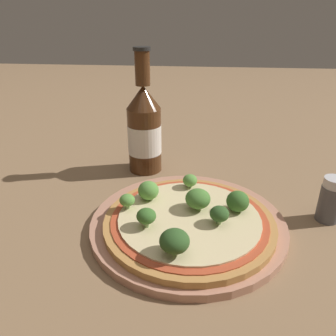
% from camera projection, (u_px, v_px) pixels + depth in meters
% --- Properties ---
extents(ground_plane, '(3.00, 3.00, 0.00)m').
position_uv_depth(ground_plane, '(201.00, 227.00, 0.47)').
color(ground_plane, '#846647').
extents(plate, '(0.28, 0.28, 0.01)m').
position_uv_depth(plate, '(188.00, 224.00, 0.47)').
color(plate, tan).
rests_on(plate, ground_plane).
extents(pizza, '(0.24, 0.24, 0.01)m').
position_uv_depth(pizza, '(189.00, 221.00, 0.45)').
color(pizza, '#B77F42').
rests_on(pizza, plate).
extents(broccoli_floret_0, '(0.04, 0.04, 0.03)m').
position_uv_depth(broccoli_floret_0, '(198.00, 199.00, 0.46)').
color(broccoli_floret_0, '#89A866').
rests_on(broccoli_floret_0, pizza).
extents(broccoli_floret_1, '(0.03, 0.03, 0.03)m').
position_uv_depth(broccoli_floret_1, '(238.00, 201.00, 0.46)').
color(broccoli_floret_1, '#89A866').
rests_on(broccoli_floret_1, pizza).
extents(broccoli_floret_2, '(0.02, 0.02, 0.02)m').
position_uv_depth(broccoli_floret_2, '(190.00, 180.00, 0.52)').
color(broccoli_floret_2, '#89A866').
rests_on(broccoli_floret_2, pizza).
extents(broccoli_floret_3, '(0.02, 0.02, 0.02)m').
position_uv_depth(broccoli_floret_3, '(127.00, 200.00, 0.47)').
color(broccoli_floret_3, '#89A866').
rests_on(broccoli_floret_3, pizza).
extents(broccoli_floret_4, '(0.04, 0.04, 0.03)m').
position_uv_depth(broccoli_floret_4, '(175.00, 241.00, 0.37)').
color(broccoli_floret_4, '#89A866').
rests_on(broccoli_floret_4, pizza).
extents(broccoli_floret_5, '(0.03, 0.03, 0.03)m').
position_uv_depth(broccoli_floret_5, '(219.00, 214.00, 0.43)').
color(broccoli_floret_5, '#89A866').
rests_on(broccoli_floret_5, pizza).
extents(broccoli_floret_6, '(0.03, 0.03, 0.03)m').
position_uv_depth(broccoli_floret_6, '(148.00, 191.00, 0.49)').
color(broccoli_floret_6, '#89A866').
rests_on(broccoli_floret_6, pizza).
extents(broccoli_floret_7, '(0.03, 0.03, 0.03)m').
position_uv_depth(broccoli_floret_7, '(146.00, 216.00, 0.42)').
color(broccoli_floret_7, '#89A866').
rests_on(broccoli_floret_7, pizza).
extents(beer_bottle, '(0.06, 0.06, 0.23)m').
position_uv_depth(beer_bottle, '(144.00, 129.00, 0.61)').
color(beer_bottle, '#472814').
rests_on(beer_bottle, ground_plane).
extents(pepper_shaker, '(0.03, 0.03, 0.07)m').
position_uv_depth(pepper_shaker, '(331.00, 200.00, 0.47)').
color(pepper_shaker, '#4C4C51').
rests_on(pepper_shaker, ground_plane).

